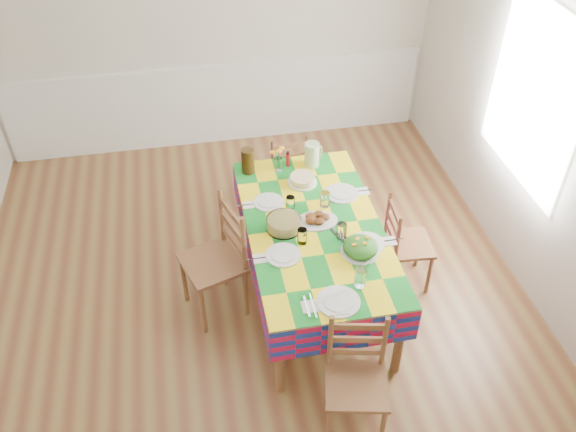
% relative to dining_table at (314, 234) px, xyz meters
% --- Properties ---
extents(room, '(4.58, 5.08, 2.78)m').
position_rel_dining_table_xyz_m(room, '(-0.49, -0.01, 0.69)').
color(room, brown).
rests_on(room, ground).
extents(wainscot, '(4.41, 0.06, 0.92)m').
position_rel_dining_table_xyz_m(wainscot, '(-0.49, 2.47, -0.17)').
color(wainscot, white).
rests_on(wainscot, room).
extents(window_right, '(0.00, 1.40, 1.40)m').
position_rel_dining_table_xyz_m(window_right, '(1.74, 0.29, 0.84)').
color(window_right, white).
rests_on(window_right, room).
extents(dining_table, '(1.02, 1.89, 0.74)m').
position_rel_dining_table_xyz_m(dining_table, '(0.00, 0.00, 0.00)').
color(dining_table, brown).
rests_on(dining_table, room).
extents(setting_near_head, '(0.47, 0.32, 0.14)m').
position_rel_dining_table_xyz_m(setting_near_head, '(0.04, -0.73, 0.11)').
color(setting_near_head, silver).
rests_on(setting_near_head, dining_table).
extents(setting_left_near, '(0.47, 0.28, 0.12)m').
position_rel_dining_table_xyz_m(setting_left_near, '(-0.24, -0.23, 0.11)').
color(setting_left_near, silver).
rests_on(setting_left_near, dining_table).
extents(setting_left_far, '(0.44, 0.26, 0.12)m').
position_rel_dining_table_xyz_m(setting_left_far, '(-0.24, 0.31, 0.11)').
color(setting_left_far, silver).
rests_on(setting_left_far, dining_table).
extents(setting_right_near, '(0.49, 0.28, 0.12)m').
position_rel_dining_table_xyz_m(setting_right_near, '(0.28, -0.23, 0.11)').
color(setting_right_near, silver).
rests_on(setting_right_near, dining_table).
extents(setting_right_far, '(0.51, 0.29, 0.13)m').
position_rel_dining_table_xyz_m(setting_right_far, '(0.25, 0.30, 0.11)').
color(setting_right_far, silver).
rests_on(setting_right_far, dining_table).
extents(meat_platter, '(0.32, 0.23, 0.06)m').
position_rel_dining_table_xyz_m(meat_platter, '(0.03, 0.05, 0.11)').
color(meat_platter, silver).
rests_on(meat_platter, dining_table).
extents(salad_platter, '(0.28, 0.28, 0.12)m').
position_rel_dining_table_xyz_m(salad_platter, '(0.26, -0.34, 0.13)').
color(salad_platter, silver).
rests_on(salad_platter, dining_table).
extents(pasta_bowl, '(0.27, 0.27, 0.10)m').
position_rel_dining_table_xyz_m(pasta_bowl, '(-0.23, 0.02, 0.13)').
color(pasta_bowl, white).
rests_on(pasta_bowl, dining_table).
extents(cake, '(0.24, 0.24, 0.07)m').
position_rel_dining_table_xyz_m(cake, '(0.02, 0.55, 0.11)').
color(cake, silver).
rests_on(cake, dining_table).
extents(serving_utensils, '(0.14, 0.32, 0.01)m').
position_rel_dining_table_xyz_m(serving_utensils, '(0.16, -0.10, 0.08)').
color(serving_utensils, black).
rests_on(serving_utensils, dining_table).
extents(flower_vase, '(0.14, 0.11, 0.22)m').
position_rel_dining_table_xyz_m(flower_vase, '(-0.14, 0.78, 0.17)').
color(flower_vase, white).
rests_on(flower_vase, dining_table).
extents(hot_sauce, '(0.03, 0.03, 0.14)m').
position_rel_dining_table_xyz_m(hot_sauce, '(-0.05, 0.81, 0.15)').
color(hot_sauce, red).
rests_on(hot_sauce, dining_table).
extents(green_pitcher, '(0.13, 0.13, 0.22)m').
position_rel_dining_table_xyz_m(green_pitcher, '(0.15, 0.79, 0.19)').
color(green_pitcher, '#ADCC90').
rests_on(green_pitcher, dining_table).
extents(tea_pitcher, '(0.11, 0.11, 0.22)m').
position_rel_dining_table_xyz_m(tea_pitcher, '(-0.39, 0.79, 0.19)').
color(tea_pitcher, black).
rests_on(tea_pitcher, dining_table).
extents(name_card, '(0.09, 0.03, 0.02)m').
position_rel_dining_table_xyz_m(name_card, '(-0.02, -0.89, 0.09)').
color(name_card, silver).
rests_on(name_card, dining_table).
extents(chair_near, '(0.47, 0.46, 0.90)m').
position_rel_dining_table_xyz_m(chair_near, '(0.01, -1.19, -0.21)').
color(chair_near, brown).
rests_on(chair_near, room).
extents(chair_far, '(0.41, 0.40, 0.84)m').
position_rel_dining_table_xyz_m(chair_far, '(0.00, 1.20, -0.24)').
color(chair_far, brown).
rests_on(chair_far, room).
extents(chair_left, '(0.54, 0.56, 1.01)m').
position_rel_dining_table_xyz_m(chair_left, '(-0.75, 0.01, -0.16)').
color(chair_left, brown).
rests_on(chair_left, room).
extents(chair_right, '(0.38, 0.40, 0.84)m').
position_rel_dining_table_xyz_m(chair_right, '(0.76, 0.00, -0.24)').
color(chair_right, brown).
rests_on(chair_right, room).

